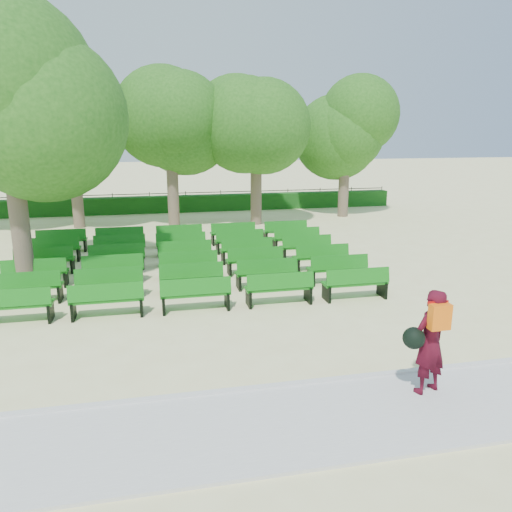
{
  "coord_description": "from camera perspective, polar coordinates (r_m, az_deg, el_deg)",
  "views": [
    {
      "loc": [
        -1.04,
        -13.99,
        4.48
      ],
      "look_at": [
        1.76,
        -1.0,
        1.1
      ],
      "focal_mm": 35.0,
      "sensor_mm": 36.0,
      "label": 1
    }
  ],
  "objects": [
    {
      "name": "fence",
      "position": [
        28.76,
        -9.98,
        5.09
      ],
      "size": [
        26.0,
        0.1,
        1.02
      ],
      "primitive_type": null,
      "color": "black",
      "rests_on": "ground"
    },
    {
      "name": "person",
      "position": [
        9.03,
        19.17,
        -9.1
      ],
      "size": [
        0.92,
        0.64,
        1.85
      ],
      "rotation": [
        0.0,
        0.0,
        3.47
      ],
      "color": "#420917",
      "rests_on": "ground"
    },
    {
      "name": "bench_array",
      "position": [
        16.36,
        -8.06,
        -1.43
      ],
      "size": [
        1.81,
        0.69,
        1.12
      ],
      "rotation": [
        0.0,
        0.0,
        -0.08
      ],
      "color": "#137114",
      "rests_on": "ground"
    },
    {
      "name": "tree_line",
      "position": [
        24.43,
        -9.53,
        3.5
      ],
      "size": [
        21.8,
        6.8,
        7.04
      ],
      "primitive_type": null,
      "color": "#2C671B",
      "rests_on": "ground"
    },
    {
      "name": "ground",
      "position": [
        14.72,
        -7.54,
        -3.57
      ],
      "size": [
        120.0,
        120.0,
        0.0
      ],
      "primitive_type": "plane",
      "color": "#EFE69E"
    },
    {
      "name": "curb",
      "position": [
        8.98,
        -4.06,
        -15.33
      ],
      "size": [
        30.0,
        0.12,
        0.1
      ],
      "primitive_type": "cube",
      "color": "silver",
      "rests_on": "ground"
    },
    {
      "name": "hedge",
      "position": [
        28.3,
        -9.98,
        5.86
      ],
      "size": [
        26.0,
        0.7,
        0.9
      ],
      "primitive_type": "cube",
      "color": "#175416",
      "rests_on": "ground"
    },
    {
      "name": "tree_among",
      "position": [
        15.25,
        -26.58,
        14.28
      ],
      "size": [
        5.18,
        5.18,
        7.22
      ],
      "color": "brown",
      "rests_on": "ground"
    },
    {
      "name": "paving",
      "position": [
        8.02,
        -2.81,
        -19.45
      ],
      "size": [
        30.0,
        2.2,
        0.06
      ],
      "primitive_type": "cube",
      "color": "silver",
      "rests_on": "ground"
    }
  ]
}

